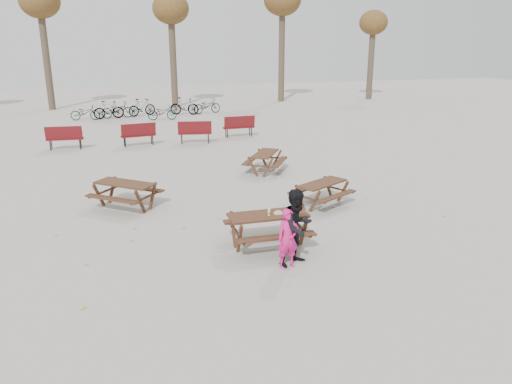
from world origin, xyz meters
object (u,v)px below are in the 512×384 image
object	(u,v)px
soda_bottle	(269,212)
adult	(297,227)
picnic_table_east	(322,194)
child	(288,238)
main_picnic_table	(268,222)
food_tray	(278,213)
picnic_table_far	(265,162)
picnic_table_north	(126,195)

from	to	relation	value
soda_bottle	adult	xyz separation A→B (m)	(0.31, -0.97, -0.03)
picnic_table_east	soda_bottle	bearing A→B (deg)	-162.89
adult	picnic_table_east	size ratio (longest dim) A/B	1.05
soda_bottle	child	distance (m)	1.09
main_picnic_table	food_tray	world-z (taller)	food_tray
child	picnic_table_east	size ratio (longest dim) A/B	0.81
soda_bottle	child	world-z (taller)	child
picnic_table_east	picnic_table_far	distance (m)	4.02
adult	picnic_table_far	size ratio (longest dim) A/B	1.03
adult	picnic_table_far	bearing A→B (deg)	53.09
food_tray	picnic_table_north	bearing A→B (deg)	131.10
main_picnic_table	child	world-z (taller)	child
main_picnic_table	food_tray	size ratio (longest dim) A/B	10.00
food_tray	child	distance (m)	1.12
picnic_table_east	picnic_table_north	world-z (taller)	picnic_table_north
picnic_table_north	picnic_table_far	xyz separation A→B (m)	(4.91, 2.65, -0.02)
food_tray	picnic_table_far	world-z (taller)	food_tray
main_picnic_table	picnic_table_north	size ratio (longest dim) A/B	1.06
food_tray	child	xyz separation A→B (m)	(-0.15, -1.10, -0.16)
child	picnic_table_far	xyz separation A→B (m)	(1.80, 7.48, -0.29)
child	picnic_table_far	bearing A→B (deg)	74.92
food_tray	picnic_table_east	size ratio (longest dim) A/B	0.11
soda_bottle	picnic_table_east	world-z (taller)	soda_bottle
main_picnic_table	picnic_table_east	xyz separation A→B (m)	(2.34, 2.35, -0.25)
food_tray	picnic_table_east	world-z (taller)	food_tray
food_tray	picnic_table_north	size ratio (longest dim) A/B	0.11
picnic_table_east	main_picnic_table	bearing A→B (deg)	-163.82
picnic_table_north	picnic_table_far	distance (m)	5.58
child	picnic_table_east	bearing A→B (deg)	55.48
picnic_table_north	soda_bottle	bearing A→B (deg)	-11.00
main_picnic_table	picnic_table_north	world-z (taller)	main_picnic_table
main_picnic_table	soda_bottle	distance (m)	0.27
picnic_table_north	child	bearing A→B (deg)	-17.03
food_tray	child	size ratio (longest dim) A/B	0.14
soda_bottle	adult	world-z (taller)	adult
child	adult	bearing A→B (deg)	21.50
soda_bottle	food_tray	bearing A→B (deg)	8.90
soda_bottle	adult	bearing A→B (deg)	-72.40
adult	picnic_table_east	xyz separation A→B (m)	(2.04, 3.40, -0.48)
picnic_table_far	food_tray	bearing A→B (deg)	-163.04
child	picnic_table_far	size ratio (longest dim) A/B	0.79
adult	picnic_table_east	distance (m)	3.99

